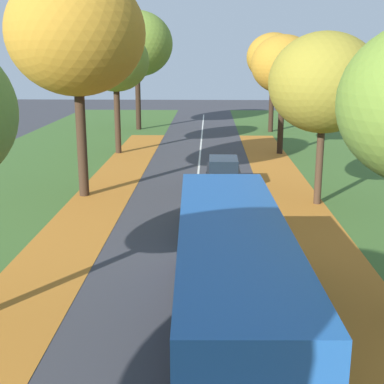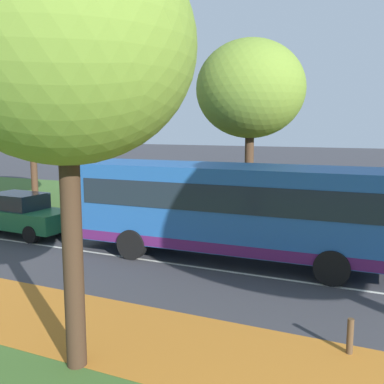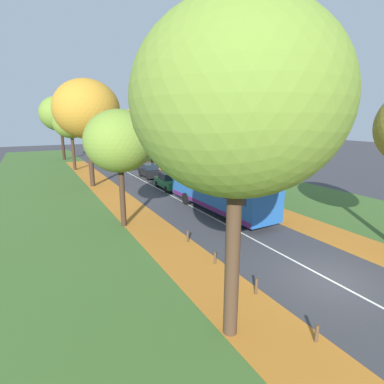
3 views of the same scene
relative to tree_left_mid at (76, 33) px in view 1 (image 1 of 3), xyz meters
The scene contains 12 objects.
leaf_litter_left 12.62m from the tree_left_mid, 84.83° to the right, with size 2.80×60.00×0.00m, color #B26B23.
leaf_litter_right 16.14m from the tree_left_mid, 44.70° to the right, with size 2.80×60.00×0.00m, color #B26B23.
road_centre_line 10.24m from the tree_left_mid, 36.00° to the right, with size 0.12×80.00×0.01m, color silver.
tree_left_mid is the anchor object (origin of this frame).
tree_left_far 11.66m from the tree_left_mid, 91.12° to the left, with size 4.55×4.55×8.34m.
tree_left_distant 23.64m from the tree_left_mid, 90.85° to the left, with size 6.39×6.39×10.48m.
tree_right_mid 11.42m from the tree_left_mid, ahead, with size 4.91×4.91×7.74m.
tree_right_far 16.19m from the tree_left_mid, 46.68° to the left, with size 4.33×4.33×8.03m.
tree_right_distant 25.36m from the tree_left_mid, 62.73° to the left, with size 4.59×4.59×8.53m.
bus 16.17m from the tree_left_mid, 63.60° to the right, with size 2.88×10.47×2.98m.
car_green_lead 10.60m from the tree_left_mid, 37.76° to the right, with size 1.91×4.26×1.62m.
car_black_following 9.79m from the tree_left_mid, 11.75° to the left, with size 1.81×4.21×1.62m.
Camera 1 is at (0.60, -1.23, 6.78)m, focal length 50.00 mm.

